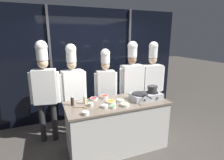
{
  "coord_description": "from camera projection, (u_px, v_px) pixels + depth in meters",
  "views": [
    {
      "loc": [
        -1.17,
        -2.67,
        2.05
      ],
      "look_at": [
        0.0,
        0.25,
        1.25
      ],
      "focal_mm": 28.0,
      "sensor_mm": 36.0,
      "label": 1
    }
  ],
  "objects": [
    {
      "name": "ground_plane",
      "position": [
        117.0,
        147.0,
        3.33
      ],
      "size": [
        24.0,
        24.0,
        0.0
      ],
      "primitive_type": "plane",
      "color": "#47423D"
    },
    {
      "name": "window_wall_back",
      "position": [
        93.0,
        65.0,
        4.39
      ],
      "size": [
        4.68,
        0.09,
        2.7
      ],
      "color": "black",
      "rests_on": "ground_plane"
    },
    {
      "name": "demo_counter",
      "position": [
        117.0,
        125.0,
        3.22
      ],
      "size": [
        1.83,
        0.77,
        0.9
      ],
      "color": "beige",
      "rests_on": "ground_plane"
    },
    {
      "name": "portable_stove",
      "position": [
        146.0,
        96.0,
        3.25
      ],
      "size": [
        0.57,
        0.33,
        0.12
      ],
      "color": "#B2B5BA",
      "rests_on": "demo_counter"
    },
    {
      "name": "frying_pan",
      "position": [
        140.0,
        93.0,
        3.18
      ],
      "size": [
        0.3,
        0.51,
        0.04
      ],
      "color": "#232326",
      "rests_on": "portable_stove"
    },
    {
      "name": "stock_pot",
      "position": [
        152.0,
        89.0,
        3.26
      ],
      "size": [
        0.2,
        0.18,
        0.12
      ],
      "color": "#333335",
      "rests_on": "portable_stove"
    },
    {
      "name": "squeeze_bottle_soy",
      "position": [
        72.0,
        100.0,
        2.95
      ],
      "size": [
        0.05,
        0.05,
        0.19
      ],
      "color": "#332319",
      "rests_on": "demo_counter"
    },
    {
      "name": "squeeze_bottle_oil",
      "position": [
        85.0,
        99.0,
        3.01
      ],
      "size": [
        0.05,
        0.05,
        0.18
      ],
      "color": "beige",
      "rests_on": "demo_counter"
    },
    {
      "name": "prep_bowl_chili_flakes",
      "position": [
        104.0,
        97.0,
        3.3
      ],
      "size": [
        0.15,
        0.15,
        0.05
      ],
      "color": "white",
      "rests_on": "demo_counter"
    },
    {
      "name": "prep_bowl_shrimp",
      "position": [
        120.0,
        101.0,
        3.11
      ],
      "size": [
        0.13,
        0.13,
        0.05
      ],
      "color": "white",
      "rests_on": "demo_counter"
    },
    {
      "name": "prep_bowl_garlic",
      "position": [
        105.0,
        106.0,
        2.87
      ],
      "size": [
        0.11,
        0.11,
        0.05
      ],
      "color": "white",
      "rests_on": "demo_counter"
    },
    {
      "name": "prep_bowl_carrots",
      "position": [
        111.0,
        102.0,
        3.02
      ],
      "size": [
        0.17,
        0.17,
        0.05
      ],
      "color": "white",
      "rests_on": "demo_counter"
    },
    {
      "name": "prep_bowl_noodles",
      "position": [
        91.0,
        104.0,
        2.93
      ],
      "size": [
        0.09,
        0.09,
        0.06
      ],
      "color": "white",
      "rests_on": "demo_counter"
    },
    {
      "name": "prep_bowl_scallions",
      "position": [
        113.0,
        107.0,
        2.85
      ],
      "size": [
        0.1,
        0.1,
        0.04
      ],
      "color": "white",
      "rests_on": "demo_counter"
    },
    {
      "name": "prep_bowl_ginger",
      "position": [
        125.0,
        105.0,
        2.93
      ],
      "size": [
        0.15,
        0.15,
        0.05
      ],
      "color": "white",
      "rests_on": "demo_counter"
    },
    {
      "name": "prep_bowl_bell_pepper",
      "position": [
        94.0,
        99.0,
        3.22
      ],
      "size": [
        0.14,
        0.14,
        0.04
      ],
      "color": "white",
      "rests_on": "demo_counter"
    },
    {
      "name": "prep_bowl_bean_sprouts",
      "position": [
        86.0,
        113.0,
        2.61
      ],
      "size": [
        0.11,
        0.11,
        0.05
      ],
      "color": "white",
      "rests_on": "demo_counter"
    },
    {
      "name": "serving_spoon_slotted",
      "position": [
        84.0,
        100.0,
        3.18
      ],
      "size": [
        0.21,
        0.09,
        0.02
      ],
      "color": "#B2B5BA",
      "rests_on": "demo_counter"
    },
    {
      "name": "serving_spoon_solid",
      "position": [
        83.0,
        107.0,
        2.87
      ],
      "size": [
        0.23,
        0.15,
        0.02
      ],
      "color": "olive",
      "rests_on": "demo_counter"
    },
    {
      "name": "chef_head",
      "position": [
        45.0,
        85.0,
        3.27
      ],
      "size": [
        0.54,
        0.29,
        1.98
      ],
      "rotation": [
        0.0,
        0.0,
        2.95
      ],
      "color": "#232326",
      "rests_on": "ground_plane"
    },
    {
      "name": "chef_sous",
      "position": [
        73.0,
        85.0,
        3.52
      ],
      "size": [
        0.55,
        0.29,
        1.91
      ],
      "rotation": [
        0.0,
        0.0,
        3.33
      ],
      "color": "#232326",
      "rests_on": "ground_plane"
    },
    {
      "name": "chef_line",
      "position": [
        106.0,
        83.0,
        3.74
      ],
      "size": [
        0.49,
        0.24,
        1.8
      ],
      "rotation": [
        0.0,
        0.0,
        3.0
      ],
      "color": "#4C4C51",
      "rests_on": "ground_plane"
    },
    {
      "name": "chef_pastry",
      "position": [
        132.0,
        80.0,
        3.9
      ],
      "size": [
        0.62,
        0.25,
        1.95
      ],
      "rotation": [
        0.0,
        0.0,
        3.15
      ],
      "color": "#232326",
      "rests_on": "ground_plane"
    },
    {
      "name": "chef_apprentice",
      "position": [
        152.0,
        78.0,
        4.1
      ],
      "size": [
        0.61,
        0.27,
        1.93
      ],
      "rotation": [
        0.0,
        0.0,
        3.08
      ],
      "color": "#2D3856",
      "rests_on": "ground_plane"
    }
  ]
}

